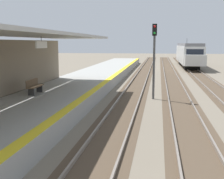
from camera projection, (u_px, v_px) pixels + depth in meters
station_platform at (62, 95)px, 19.59m from camera, size 5.00×80.00×0.91m
track_pair_nearest_platform at (133, 93)px, 22.87m from camera, size 2.34×120.00×0.16m
track_pair_middle at (177, 94)px, 22.35m from camera, size 2.34×120.00×0.16m
track_pair_far_side at (224, 96)px, 21.82m from camera, size 2.34×120.00×0.16m
approaching_train at (189, 54)px, 48.62m from camera, size 2.93×19.60×4.76m
rail_signal_post at (154, 53)px, 20.26m from camera, size 0.32×0.34×5.20m
platform_bench at (34, 86)px, 17.54m from camera, size 0.45×1.60×0.88m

